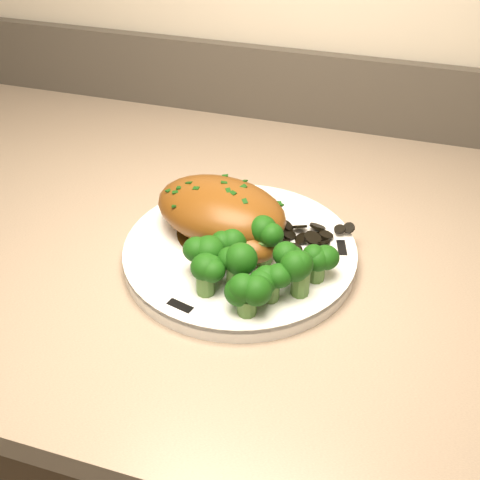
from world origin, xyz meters
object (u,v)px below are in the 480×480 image
(counter, at_px, (11,380))
(chicken_breast, at_px, (224,214))
(plate, at_px, (240,253))
(broccoli_florets, at_px, (257,265))

(counter, height_order, chicken_breast, counter)
(counter, height_order, plate, counter)
(broccoli_florets, bearing_deg, chicken_breast, 129.95)
(plate, xyz_separation_m, chicken_breast, (-0.03, 0.02, 0.04))
(chicken_breast, relative_size, broccoli_florets, 1.24)
(counter, height_order, broccoli_florets, counter)
(plate, height_order, broccoli_florets, broccoli_florets)
(broccoli_florets, bearing_deg, plate, 122.41)
(plate, relative_size, broccoli_florets, 1.84)
(plate, distance_m, chicken_breast, 0.05)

